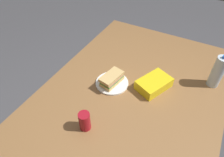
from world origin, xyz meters
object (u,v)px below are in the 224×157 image
Objects in this scene: paper_plate at (112,83)px; sandwich at (112,79)px; water_bottle_tall at (218,72)px; soda_can_red at (85,121)px; dining_table at (125,110)px; chip_bag at (154,84)px.

sandwich is at bearing 15.53° from paper_plate.
water_bottle_tall is at bearing 117.91° from paper_plate.
sandwich reaches higher than paper_plate.
soda_can_red is at bearing -39.40° from water_bottle_tall.
dining_table is 15.38× the size of soda_can_red.
sandwich is at bearing -123.96° from dining_table.
water_bottle_tall reaches higher than paper_plate.
water_bottle_tall is (-0.33, 0.62, 0.11)m from paper_plate.
soda_can_red is 0.93m from water_bottle_tall.
chip_bag is at bearing 112.06° from sandwich.
sandwich reaches higher than chip_bag.
chip_bag is (-0.10, 0.27, 0.03)m from paper_plate.
dining_table is at bearing 56.04° from sandwich.
water_bottle_tall reaches higher than chip_bag.
water_bottle_tall reaches higher than soda_can_red.
sandwich is 0.79× the size of water_bottle_tall.
chip_bag is 0.93× the size of water_bottle_tall.
water_bottle_tall is at bearing 133.80° from dining_table.
chip_bag is at bearing 153.77° from dining_table.
paper_plate is 1.89× the size of soda_can_red.
sandwich is 0.29m from chip_bag.
paper_plate is 0.05m from sandwich.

